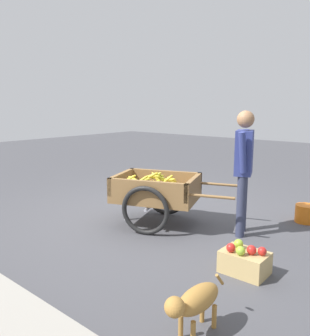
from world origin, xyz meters
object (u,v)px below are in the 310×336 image
at_px(vendor_person, 244,162).
at_px(fruit_cart, 156,193).
at_px(mixed_fruit_crate, 245,261).
at_px(dog, 195,301).
at_px(plastic_bucket, 306,214).

bearing_deg(vendor_person, fruit_cart, 21.12).
height_order(fruit_cart, mixed_fruit_crate, fruit_cart).
bearing_deg(vendor_person, dog, 107.88).
bearing_deg(plastic_bucket, vendor_person, 63.33).
relative_size(vendor_person, plastic_bucket, 5.43).
height_order(plastic_bucket, mixed_fruit_crate, mixed_fruit_crate).
bearing_deg(plastic_bucket, fruit_cart, 41.92).
relative_size(fruit_cart, plastic_bucket, 6.26).
xyz_separation_m(fruit_cart, plastic_bucket, (-1.57, -1.41, -0.31)).
relative_size(dog, plastic_bucket, 2.33).
bearing_deg(fruit_cart, plastic_bucket, -138.08).
xyz_separation_m(fruit_cart, dog, (-1.74, 1.66, -0.17)).
bearing_deg(mixed_fruit_crate, vendor_person, -61.80).
height_order(vendor_person, plastic_bucket, vendor_person).
distance_m(plastic_bucket, mixed_fruit_crate, 1.96).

